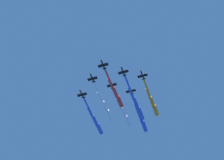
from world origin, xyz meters
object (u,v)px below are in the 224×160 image
at_px(jet_starboard_inner, 105,107).
at_px(jet_starboard_outer, 141,118).
at_px(jet_lead, 115,93).
at_px(jet_port_outer, 95,120).
at_px(jet_port_mid, 124,113).
at_px(jet_port_inner, 136,103).
at_px(jet_starboard_mid, 152,102).

xyz_separation_m(jet_starboard_inner, jet_starboard_outer, (-30.88, -13.47, -1.48)).
height_order(jet_lead, jet_port_outer, jet_lead).
relative_size(jet_starboard_inner, jet_port_mid, 1.00).
relative_size(jet_port_inner, jet_port_outer, 1.09).
xyz_separation_m(jet_port_inner, jet_port_outer, (37.39, -17.22, 0.26)).
distance_m(jet_lead, jet_port_outer, 35.70).
xyz_separation_m(jet_port_inner, jet_starboard_mid, (-14.10, -1.82, 3.40)).
bearing_deg(jet_port_mid, jet_lead, 75.88).
height_order(jet_starboard_inner, jet_starboard_mid, jet_starboard_mid).
bearing_deg(jet_port_inner, jet_lead, 35.39).
bearing_deg(jet_port_outer, jet_port_mid, 167.36).
bearing_deg(jet_port_outer, jet_starboard_inner, 129.15).
height_order(jet_lead, jet_port_inner, jet_lead).
xyz_separation_m(jet_lead, jet_port_inner, (-17.11, -12.16, -1.08)).
xyz_separation_m(jet_starboard_mid, jet_port_outer, (51.49, -15.39, -3.14)).
distance_m(jet_lead, jet_starboard_mid, 34.28).
bearing_deg(jet_starboard_inner, jet_starboard_mid, 176.29).
bearing_deg(jet_starboard_inner, jet_port_inner, 170.58).
relative_size(jet_starboard_inner, jet_starboard_outer, 1.00).
relative_size(jet_port_inner, jet_port_mid, 1.06).
bearing_deg(jet_port_outer, jet_starboard_mid, 163.35).
relative_size(jet_port_inner, jet_starboard_mid, 1.15).
relative_size(jet_port_mid, jet_starboard_outer, 1.01).
bearing_deg(jet_port_mid, jet_port_inner, 134.64).
distance_m(jet_port_mid, jet_starboard_mid, 27.07).
distance_m(jet_starboard_inner, jet_starboard_outer, 33.72).
bearing_deg(jet_lead, jet_port_outer, -55.39).
height_order(jet_starboard_inner, jet_port_outer, jet_starboard_inner).
height_order(jet_lead, jet_starboard_inner, jet_starboard_inner).
bearing_deg(jet_lead, jet_starboard_outer, -124.86).
xyz_separation_m(jet_lead, jet_starboard_outer, (-20.97, -30.11, 0.57)).
distance_m(jet_port_inner, jet_starboard_inner, 27.57).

